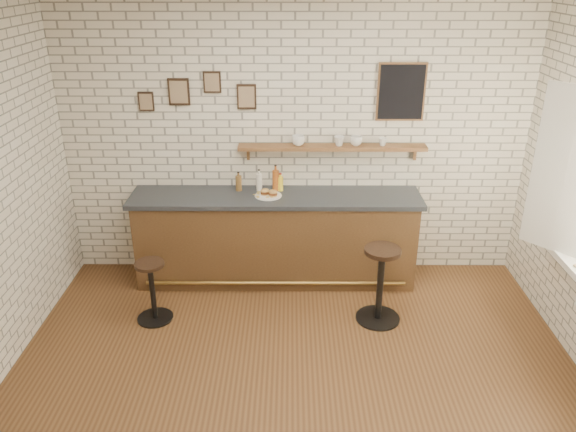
% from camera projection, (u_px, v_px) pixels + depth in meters
% --- Properties ---
extents(ground, '(5.00, 5.00, 0.00)m').
position_uv_depth(ground, '(295.00, 378.00, 4.82)').
color(ground, brown).
rests_on(ground, ground).
extents(bar_counter, '(3.10, 0.65, 1.01)m').
position_uv_depth(bar_counter, '(276.00, 238.00, 6.17)').
color(bar_counter, '#50371D').
rests_on(bar_counter, ground).
extents(sandwich_plate, '(0.28, 0.28, 0.01)m').
position_uv_depth(sandwich_plate, '(268.00, 196.00, 5.94)').
color(sandwich_plate, white).
rests_on(sandwich_plate, bar_counter).
extents(ciabatta_sandwich, '(0.21, 0.15, 0.06)m').
position_uv_depth(ciabatta_sandwich, '(269.00, 192.00, 5.93)').
color(ciabatta_sandwich, tan).
rests_on(ciabatta_sandwich, sandwich_plate).
extents(potato_chips, '(0.26, 0.19, 0.00)m').
position_uv_depth(potato_chips, '(267.00, 195.00, 5.94)').
color(potato_chips, gold).
rests_on(potato_chips, sandwich_plate).
extents(bitters_bottle_brown, '(0.07, 0.07, 0.21)m').
position_uv_depth(bitters_bottle_brown, '(239.00, 183.00, 6.06)').
color(bitters_bottle_brown, brown).
rests_on(bitters_bottle_brown, bar_counter).
extents(bitters_bottle_white, '(0.06, 0.06, 0.24)m').
position_uv_depth(bitters_bottle_white, '(259.00, 182.00, 6.05)').
color(bitters_bottle_white, silver).
rests_on(bitters_bottle_white, bar_counter).
extents(bitters_bottle_amber, '(0.07, 0.07, 0.29)m').
position_uv_depth(bitters_bottle_amber, '(276.00, 180.00, 6.04)').
color(bitters_bottle_amber, '#A04E19').
rests_on(bitters_bottle_amber, bar_counter).
extents(condiment_bottle_yellow, '(0.06, 0.06, 0.20)m').
position_uv_depth(condiment_bottle_yellow, '(280.00, 183.00, 6.06)').
color(condiment_bottle_yellow, yellow).
rests_on(condiment_bottle_yellow, bar_counter).
extents(bar_stool_left, '(0.36, 0.36, 0.64)m').
position_uv_depth(bar_stool_left, '(152.00, 289.00, 5.50)').
color(bar_stool_left, black).
rests_on(bar_stool_left, ground).
extents(bar_stool_right, '(0.46, 0.46, 0.79)m').
position_uv_depth(bar_stool_right, '(380.00, 282.00, 5.46)').
color(bar_stool_right, black).
rests_on(bar_stool_right, ground).
extents(wall_shelf, '(2.00, 0.18, 0.18)m').
position_uv_depth(wall_shelf, '(332.00, 147.00, 5.95)').
color(wall_shelf, brown).
rests_on(wall_shelf, ground).
extents(shelf_cup_a, '(0.16, 0.16, 0.11)m').
position_uv_depth(shelf_cup_a, '(298.00, 141.00, 5.92)').
color(shelf_cup_a, white).
rests_on(shelf_cup_a, wall_shelf).
extents(shelf_cup_b, '(0.15, 0.15, 0.10)m').
position_uv_depth(shelf_cup_b, '(339.00, 141.00, 5.92)').
color(shelf_cup_b, white).
rests_on(shelf_cup_b, wall_shelf).
extents(shelf_cup_c, '(0.17, 0.17, 0.10)m').
position_uv_depth(shelf_cup_c, '(356.00, 141.00, 5.92)').
color(shelf_cup_c, white).
rests_on(shelf_cup_c, wall_shelf).
extents(shelf_cup_d, '(0.12, 0.12, 0.08)m').
position_uv_depth(shelf_cup_d, '(383.00, 142.00, 5.92)').
color(shelf_cup_d, white).
rests_on(shelf_cup_d, wall_shelf).
extents(back_wall_decor, '(2.96, 0.02, 0.56)m').
position_uv_depth(back_wall_decor, '(317.00, 92.00, 5.79)').
color(back_wall_decor, black).
rests_on(back_wall_decor, ground).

